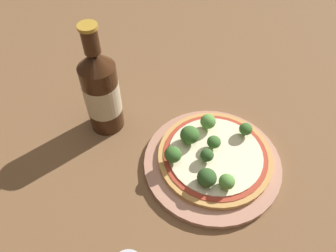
# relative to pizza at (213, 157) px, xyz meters

# --- Properties ---
(ground_plane) EXTENTS (3.00, 3.00, 0.00)m
(ground_plane) POSITION_rel_pizza_xyz_m (0.00, 0.03, -0.02)
(ground_plane) COLOR brown
(plate) EXTENTS (0.25, 0.25, 0.01)m
(plate) POSITION_rel_pizza_xyz_m (-0.00, -0.00, -0.01)
(plate) COLOR tan
(plate) RESTS_ON ground_plane
(pizza) EXTENTS (0.21, 0.21, 0.01)m
(pizza) POSITION_rel_pizza_xyz_m (0.00, 0.00, 0.00)
(pizza) COLOR tan
(pizza) RESTS_ON plate
(broccoli_floret_0) EXTENTS (0.03, 0.03, 0.03)m
(broccoli_floret_0) POSITION_rel_pizza_xyz_m (0.03, 0.06, 0.03)
(broccoli_floret_0) COLOR #89A866
(broccoli_floret_0) RESTS_ON pizza
(broccoli_floret_1) EXTENTS (0.04, 0.04, 0.04)m
(broccoli_floret_1) POSITION_rel_pizza_xyz_m (-0.02, 0.05, 0.03)
(broccoli_floret_1) COLOR #89A866
(broccoli_floret_1) RESTS_ON pizza
(broccoli_floret_2) EXTENTS (0.03, 0.03, 0.03)m
(broccoli_floret_2) POSITION_rel_pizza_xyz_m (-0.03, -0.06, 0.02)
(broccoli_floret_2) COLOR #89A866
(broccoli_floret_2) RESTS_ON pizza
(broccoli_floret_3) EXTENTS (0.03, 0.03, 0.03)m
(broccoli_floret_3) POSITION_rel_pizza_xyz_m (-0.07, 0.03, 0.03)
(broccoli_floret_3) COLOR #89A866
(broccoli_floret_3) RESTS_ON pizza
(broccoli_floret_4) EXTENTS (0.03, 0.03, 0.03)m
(broccoli_floret_4) POSITION_rel_pizza_xyz_m (-0.05, -0.04, 0.02)
(broccoli_floret_4) COLOR #89A866
(broccoli_floret_4) RESTS_ON pizza
(broccoli_floret_5) EXTENTS (0.03, 0.03, 0.03)m
(broccoli_floret_5) POSITION_rel_pizza_xyz_m (0.01, 0.01, 0.02)
(broccoli_floret_5) COLOR #89A866
(broccoli_floret_5) RESTS_ON pizza
(broccoli_floret_6) EXTENTS (0.02, 0.02, 0.03)m
(broccoli_floret_6) POSITION_rel_pizza_xyz_m (0.08, 0.00, 0.02)
(broccoli_floret_6) COLOR #89A866
(broccoli_floret_6) RESTS_ON pizza
(broccoli_floret_7) EXTENTS (0.02, 0.02, 0.03)m
(broccoli_floret_7) POSITION_rel_pizza_xyz_m (-0.02, -0.00, 0.02)
(broccoli_floret_7) COLOR #89A866
(broccoli_floret_7) RESTS_ON pizza
(beer_bottle) EXTENTS (0.07, 0.07, 0.23)m
(beer_bottle) POSITION_rel_pizza_xyz_m (-0.11, 0.20, 0.07)
(beer_bottle) COLOR #381E0F
(beer_bottle) RESTS_ON ground_plane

